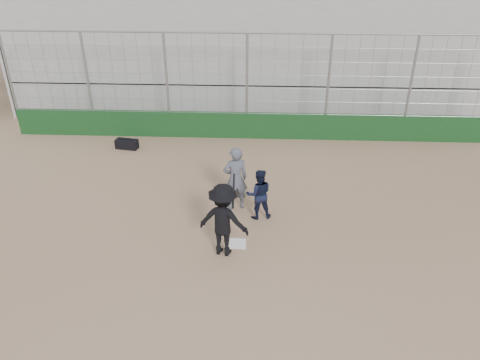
{
  "coord_description": "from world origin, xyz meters",
  "views": [
    {
      "loc": [
        0.52,
        -9.93,
        7.38
      ],
      "look_at": [
        0.0,
        1.4,
        1.15
      ],
      "focal_mm": 35.0,
      "sensor_mm": 36.0,
      "label": 1
    }
  ],
  "objects_px": {
    "batter_at_plate": "(223,220)",
    "equipment_bag": "(127,144)",
    "catcher_crouched": "(259,202)",
    "umpire": "(235,182)"
  },
  "relations": [
    {
      "from": "batter_at_plate",
      "to": "equipment_bag",
      "type": "relative_size",
      "value": 2.42
    },
    {
      "from": "umpire",
      "to": "catcher_crouched",
      "type": "bearing_deg",
      "value": 126.5
    },
    {
      "from": "batter_at_plate",
      "to": "umpire",
      "type": "height_order",
      "value": "batter_at_plate"
    },
    {
      "from": "catcher_crouched",
      "to": "equipment_bag",
      "type": "height_order",
      "value": "catcher_crouched"
    },
    {
      "from": "batter_at_plate",
      "to": "umpire",
      "type": "relative_size",
      "value": 1.18
    },
    {
      "from": "catcher_crouched",
      "to": "umpire",
      "type": "xyz_separation_m",
      "value": [
        -0.68,
        0.48,
        0.36
      ]
    },
    {
      "from": "umpire",
      "to": "equipment_bag",
      "type": "distance_m",
      "value": 5.89
    },
    {
      "from": "batter_at_plate",
      "to": "catcher_crouched",
      "type": "xyz_separation_m",
      "value": [
        0.86,
        1.64,
        -0.46
      ]
    },
    {
      "from": "umpire",
      "to": "equipment_bag",
      "type": "xyz_separation_m",
      "value": [
        -4.28,
        4.0,
        -0.71
      ]
    },
    {
      "from": "umpire",
      "to": "equipment_bag",
      "type": "relative_size",
      "value": 2.05
    }
  ]
}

